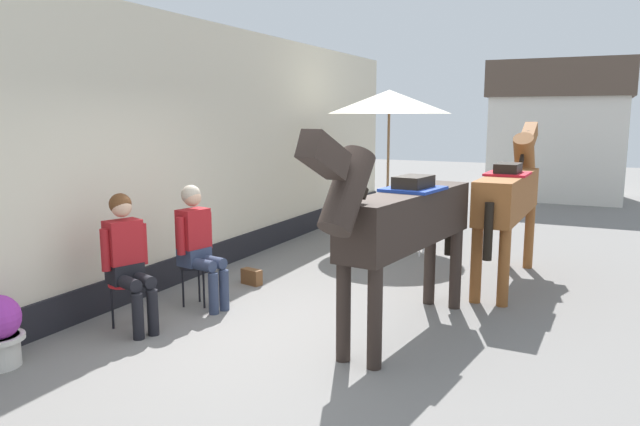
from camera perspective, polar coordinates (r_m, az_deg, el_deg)
The scene contains 10 objects.
ground_plane at distance 8.53m, azimuth 7.66°, elevation -5.38°, with size 40.00×40.00×0.00m, color slate.
pub_facade_wall at distance 8.14m, azimuth -12.92°, elevation 4.75°, with size 0.34×14.00×3.40m.
distant_cottage at distance 16.78m, azimuth 21.84°, elevation 7.47°, with size 3.40×2.60×3.50m.
seated_visitor_near at distance 6.27m, azimuth -17.98°, elevation -3.83°, with size 0.61×0.49×1.39m.
seated_visitor_far at distance 6.81m, azimuth -11.63°, elevation -2.54°, with size 0.61×0.48×1.39m.
saddled_horse_near at distance 5.79m, azimuth 7.91°, elevation -0.67°, with size 0.73×2.99×2.06m.
saddled_horse_far at distance 8.04m, azimuth 17.71°, elevation 1.77°, with size 0.52×3.00×2.06m.
cafe_parasol at distance 10.38m, azimuth 6.64°, elevation 10.42°, with size 2.10×2.10×2.58m.
spare_stool_white at distance 9.33m, azimuth 10.11°, elevation -1.64°, with size 0.32×0.32×0.46m.
satchel_bag at distance 7.76m, azimuth -6.56°, elevation -6.09°, with size 0.28×0.12×0.20m, color brown.
Camera 1 is at (2.47, -4.87, 2.16)m, focal length 33.45 mm.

